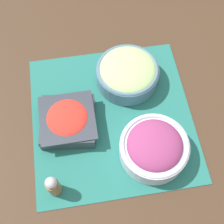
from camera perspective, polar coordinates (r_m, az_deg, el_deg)
The scene contains 6 objects.
ground_plane at distance 0.91m, azimuth 0.00°, elevation -0.96°, with size 3.00×3.00×0.00m, color #422D1E.
placemat at distance 0.91m, azimuth 0.00°, elevation -0.91°, with size 0.47×0.46×0.00m.
tomato_bowl at distance 0.88m, azimuth -8.07°, elevation -1.49°, with size 0.17×0.17×0.06m.
cucumber_bowl at distance 0.94m, azimuth 2.85°, elevation 7.23°, with size 0.19×0.19×0.08m.
onion_bowl at distance 0.84m, azimuth 7.70°, elevation -6.40°, with size 0.18×0.18×0.09m.
pepper_shaker at distance 0.81m, azimuth -10.74°, elevation -13.13°, with size 0.03×0.03×0.09m.
Camera 1 is at (0.40, -0.06, 0.82)m, focal length 50.00 mm.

